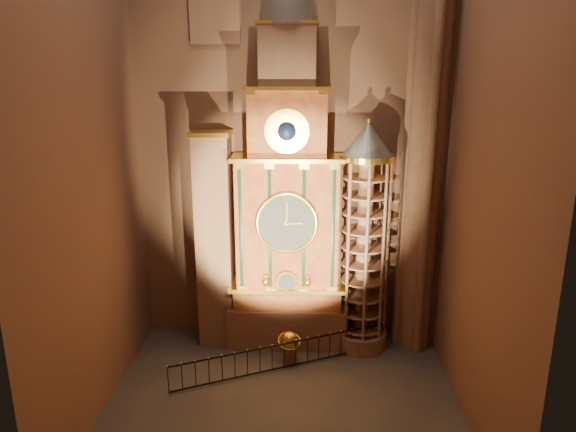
{
  "coord_description": "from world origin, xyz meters",
  "views": [
    {
      "loc": [
        0.77,
        -17.69,
        12.53
      ],
      "look_at": [
        0.09,
        3.0,
        6.89
      ],
      "focal_mm": 32.0,
      "sensor_mm": 36.0,
      "label": 1
    }
  ],
  "objects_px": {
    "astronomical_clock": "(288,209)",
    "portrait_tower": "(215,240)",
    "stair_turret": "(364,241)",
    "celestial_globe": "(289,344)",
    "iron_railing": "(284,356)"
  },
  "relations": [
    {
      "from": "celestial_globe",
      "to": "stair_turret",
      "type": "bearing_deg",
      "value": 26.68
    },
    {
      "from": "portrait_tower",
      "to": "stair_turret",
      "type": "xyz_separation_m",
      "value": [
        6.9,
        -0.28,
        0.12
      ]
    },
    {
      "from": "portrait_tower",
      "to": "iron_railing",
      "type": "bearing_deg",
      "value": -37.35
    },
    {
      "from": "stair_turret",
      "to": "celestial_globe",
      "type": "relative_size",
      "value": 7.18
    },
    {
      "from": "astronomical_clock",
      "to": "celestial_globe",
      "type": "height_order",
      "value": "astronomical_clock"
    },
    {
      "from": "astronomical_clock",
      "to": "stair_turret",
      "type": "distance_m",
      "value": 3.78
    },
    {
      "from": "celestial_globe",
      "to": "iron_railing",
      "type": "bearing_deg",
      "value": -110.31
    },
    {
      "from": "astronomical_clock",
      "to": "portrait_tower",
      "type": "bearing_deg",
      "value": 179.71
    },
    {
      "from": "astronomical_clock",
      "to": "stair_turret",
      "type": "height_order",
      "value": "astronomical_clock"
    },
    {
      "from": "astronomical_clock",
      "to": "iron_railing",
      "type": "relative_size",
      "value": 1.8
    },
    {
      "from": "stair_turret",
      "to": "iron_railing",
      "type": "bearing_deg",
      "value": -147.63
    },
    {
      "from": "portrait_tower",
      "to": "iron_railing",
      "type": "height_order",
      "value": "portrait_tower"
    },
    {
      "from": "portrait_tower",
      "to": "iron_railing",
      "type": "xyz_separation_m",
      "value": [
        3.33,
        -2.54,
        -4.49
      ]
    },
    {
      "from": "iron_railing",
      "to": "stair_turret",
      "type": "bearing_deg",
      "value": 32.37
    },
    {
      "from": "iron_railing",
      "to": "astronomical_clock",
      "type": "bearing_deg",
      "value": 88.45
    }
  ]
}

